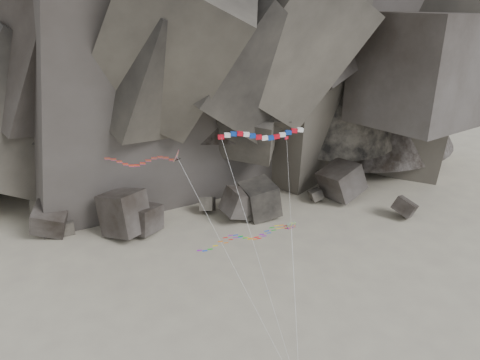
{
  "coord_description": "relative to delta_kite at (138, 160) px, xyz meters",
  "views": [
    {
      "loc": [
        -8.26,
        -48.36,
        42.54
      ],
      "look_at": [
        -0.33,
        6.0,
        19.82
      ],
      "focal_mm": 35.0,
      "sensor_mm": 36.0,
      "label": 1
    }
  ],
  "objects": [
    {
      "name": "delta_kite",
      "position": [
        0.0,
        0.0,
        0.0
      ],
      "size": [
        20.74,
        17.42,
        23.43
      ],
      "rotation": [
        0.0,
        0.0,
        -0.39
      ],
      "color": "red",
      "rests_on": "ground"
    },
    {
      "name": "banner_kite",
      "position": [
        14.18,
        -3.89,
        3.53
      ],
      "size": [
        9.86,
        13.54,
        26.22
      ],
      "rotation": [
        0.0,
        0.0,
        0.04
      ],
      "color": "red",
      "rests_on": "ground"
    },
    {
      "name": "pennant_kite",
      "position": [
        17.61,
        -4.33,
        -3.89
      ],
      "size": [
        1.83,
        16.63,
        24.21
      ],
      "rotation": [
        0.0,
        0.0,
        0.53
      ],
      "color": "red",
      "rests_on": "ground"
    },
    {
      "name": "parafoil_kite",
      "position": [
        11.6,
        -6.72,
        -7.6
      ],
      "size": [
        12.22,
        10.94,
        15.54
      ],
      "rotation": [
        0.0,
        0.0,
        0.22
      ],
      "color": "#D1CF0B",
      "rests_on": "ground"
    },
    {
      "name": "ground",
      "position": [
        12.78,
        -5.07,
        -23.46
      ],
      "size": [
        260.0,
        260.0,
        0.0
      ],
      "primitive_type": "plane",
      "color": "#A79F86",
      "rests_on": "ground"
    },
    {
      "name": "boulder_field",
      "position": [
        10.57,
        28.96,
        -20.62
      ],
      "size": [
        76.56,
        19.36,
        9.79
      ],
      "color": "#47423F",
      "rests_on": "ground"
    }
  ]
}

